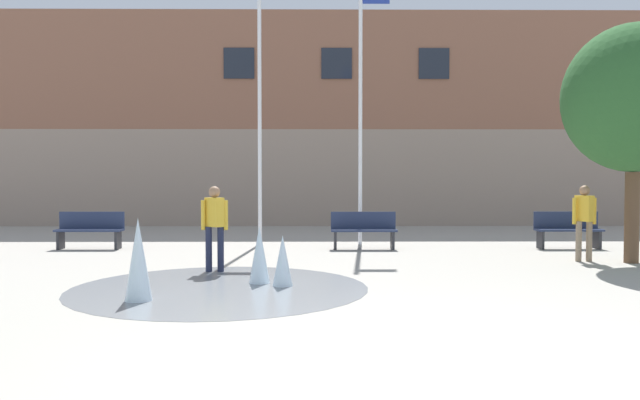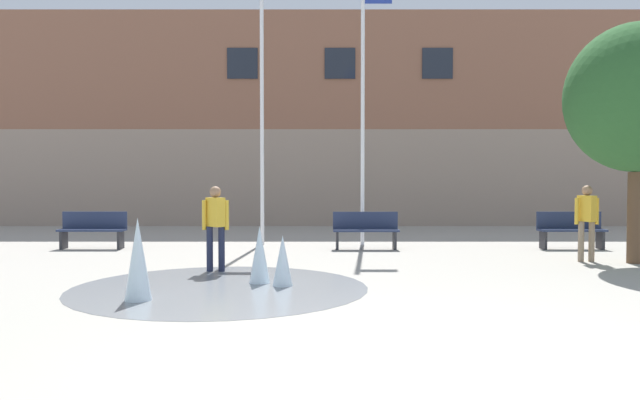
{
  "view_description": "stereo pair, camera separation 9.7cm",
  "coord_description": "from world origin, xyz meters",
  "views": [
    {
      "loc": [
        -0.81,
        -5.65,
        1.74
      ],
      "look_at": [
        -0.69,
        6.86,
        1.3
      ],
      "focal_mm": 35.0,
      "sensor_mm": 36.0,
      "label": 1
    },
    {
      "loc": [
        -0.72,
        -5.65,
        1.74
      ],
      "look_at": [
        -0.69,
        6.86,
        1.3
      ],
      "focal_mm": 35.0,
      "sensor_mm": 36.0,
      "label": 2
    }
  ],
  "objects": [
    {
      "name": "flagpole_right",
      "position": [
        0.43,
        10.59,
        3.79
      ],
      "size": [
        0.8,
        0.1,
        7.1
      ],
      "color": "silver",
      "rests_on": "ground"
    },
    {
      "name": "ground_plane",
      "position": [
        0.0,
        0.0,
        0.0
      ],
      "size": [
        100.0,
        100.0,
        0.0
      ],
      "primitive_type": "plane",
      "color": "#9E998E"
    },
    {
      "name": "library_building",
      "position": [
        0.0,
        19.87,
        3.89
      ],
      "size": [
        36.0,
        6.05,
        7.78
      ],
      "color": "gray",
      "rests_on": "ground"
    },
    {
      "name": "flagpole_left",
      "position": [
        -2.19,
        10.59,
        4.06
      ],
      "size": [
        0.8,
        0.1,
        7.62
      ],
      "color": "silver",
      "rests_on": "ground"
    },
    {
      "name": "adult_in_red",
      "position": [
        -2.66,
        5.89,
        0.93
      ],
      "size": [
        0.5,
        0.38,
        1.59
      ],
      "rotation": [
        0.0,
        0.0,
        -0.75
      ],
      "color": "#1E233D",
      "rests_on": "ground"
    },
    {
      "name": "teen_by_trashcan",
      "position": [
        4.82,
        7.25,
        0.93
      ],
      "size": [
        0.5,
        0.39,
        1.59
      ],
      "rotation": [
        0.0,
        0.0,
        2.12
      ],
      "color": "#89755B",
      "rests_on": "ground"
    },
    {
      "name": "park_bench_left_of_flagpoles",
      "position": [
        0.4,
        9.56,
        0.48
      ],
      "size": [
        1.6,
        0.44,
        0.91
      ],
      "color": "#28282D",
      "rests_on": "ground"
    },
    {
      "name": "street_tree_near_building",
      "position": [
        5.7,
        7.02,
        3.36
      ],
      "size": [
        2.84,
        2.84,
        4.88
      ],
      "color": "brown",
      "rests_on": "ground"
    },
    {
      "name": "park_bench_far_left",
      "position": [
        -6.31,
        9.66,
        0.48
      ],
      "size": [
        1.6,
        0.44,
        0.91
      ],
      "color": "#28282D",
      "rests_on": "ground"
    },
    {
      "name": "park_bench_under_right_flagpole",
      "position": [
        5.46,
        9.63,
        0.48
      ],
      "size": [
        1.6,
        0.44,
        0.91
      ],
      "color": "#28282D",
      "rests_on": "ground"
    },
    {
      "name": "splash_fountain",
      "position": [
        -2.34,
        3.97,
        0.35
      ],
      "size": [
        4.7,
        4.7,
        1.18
      ],
      "color": "gray",
      "rests_on": "ground"
    }
  ]
}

